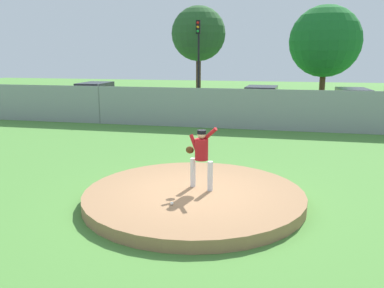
% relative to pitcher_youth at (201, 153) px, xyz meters
% --- Properties ---
extents(ground_plane, '(80.00, 80.00, 0.00)m').
position_rel_pitcher_youth_xyz_m(ground_plane, '(-0.12, 5.77, -1.17)').
color(ground_plane, '#4C8438').
extents(asphalt_strip, '(44.00, 7.00, 0.01)m').
position_rel_pitcher_youth_xyz_m(asphalt_strip, '(-0.12, 14.27, -1.17)').
color(asphalt_strip, '#2B2B2D').
rests_on(asphalt_strip, ground_plane).
extents(pitchers_mound, '(5.30, 5.30, 0.27)m').
position_rel_pitcher_youth_xyz_m(pitchers_mound, '(-0.12, -0.23, -1.04)').
color(pitchers_mound, '#99704C').
rests_on(pitchers_mound, ground_plane).
extents(pitcher_youth, '(0.80, 0.34, 1.56)m').
position_rel_pitcher_youth_xyz_m(pitcher_youth, '(0.00, 0.00, 0.00)').
color(pitcher_youth, silver).
rests_on(pitcher_youth, pitchers_mound).
extents(baseball, '(0.07, 0.07, 0.07)m').
position_rel_pitcher_youth_xyz_m(baseball, '(-0.40, -1.23, -0.86)').
color(baseball, white).
rests_on(baseball, pitchers_mound).
extents(chainlink_fence, '(35.94, 0.07, 2.03)m').
position_rel_pitcher_youth_xyz_m(chainlink_fence, '(-0.12, 9.77, -0.21)').
color(chainlink_fence, gray).
rests_on(chainlink_fence, ground_plane).
extents(parked_car_champagne, '(2.00, 4.63, 1.78)m').
position_rel_pitcher_youth_xyz_m(parked_car_champagne, '(-9.70, 14.28, -0.33)').
color(parked_car_champagne, tan).
rests_on(parked_car_champagne, ground_plane).
extents(parked_car_slate, '(2.10, 4.10, 1.69)m').
position_rel_pitcher_youth_xyz_m(parked_car_slate, '(0.66, 14.65, -0.37)').
color(parked_car_slate, slate).
rests_on(parked_car_slate, ground_plane).
extents(parked_car_burgundy, '(1.96, 4.54, 1.65)m').
position_rel_pitcher_youth_xyz_m(parked_car_burgundy, '(5.70, 14.57, -0.38)').
color(parked_car_burgundy, maroon).
rests_on(parked_car_burgundy, ground_plane).
extents(traffic_cone_orange, '(0.40, 0.40, 0.55)m').
position_rel_pitcher_youth_xyz_m(traffic_cone_orange, '(-4.55, 16.67, -0.91)').
color(traffic_cone_orange, orange).
rests_on(traffic_cone_orange, asphalt_strip).
extents(traffic_light_near, '(0.28, 0.46, 5.76)m').
position_rel_pitcher_youth_xyz_m(traffic_light_near, '(-3.90, 18.38, 2.70)').
color(traffic_light_near, black).
rests_on(traffic_light_near, ground_plane).
extents(tree_tall_centre, '(4.03, 4.03, 7.04)m').
position_rel_pitcher_youth_xyz_m(tree_tall_centre, '(-4.46, 21.11, 3.83)').
color(tree_tall_centre, '#4C331E').
rests_on(tree_tall_centre, ground_plane).
extents(tree_slender_far, '(5.50, 5.50, 7.24)m').
position_rel_pitcher_youth_xyz_m(tree_slender_far, '(4.90, 24.30, 3.31)').
color(tree_slender_far, '#4C331E').
rests_on(tree_slender_far, ground_plane).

